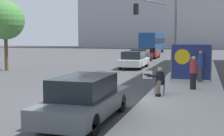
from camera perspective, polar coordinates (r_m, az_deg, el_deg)
ground_plane at (r=12.73m, az=-3.01°, el=-6.35°), size 160.00×160.00×0.00m
sidewalk_curb at (r=26.86m, az=14.94°, el=-0.06°), size 3.28×90.00×0.16m
seated_protester at (r=13.63m, az=8.61°, el=-2.18°), size 0.94×0.77×1.20m
jogger_on_sidewalk at (r=15.39m, az=14.64°, el=-0.79°), size 0.34×0.34×1.60m
pedestrian_behind at (r=18.10m, az=15.87°, el=0.38°), size 0.34×0.34×1.75m
protest_banner at (r=18.15m, az=14.18°, el=1.07°), size 2.25×0.06×2.08m
traffic_light_pole at (r=23.41m, az=8.62°, el=8.47°), size 3.39×3.16×5.37m
parked_car_curbside at (r=9.86m, az=-4.88°, el=-5.59°), size 1.70×4.69×1.45m
car_on_road_nearest at (r=26.89m, az=4.02°, el=1.51°), size 1.89×4.62×1.46m
car_on_road_midblock at (r=33.94m, az=5.23°, el=2.30°), size 1.89×4.58×1.39m
car_on_road_distant at (r=40.08m, az=7.12°, el=2.77°), size 1.81×4.52×1.37m
city_bus_on_road at (r=53.46m, az=7.49°, el=4.79°), size 2.57×11.88×3.37m
street_tree_near_curb at (r=26.33m, az=-18.96°, el=8.21°), size 3.05×3.05×5.52m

